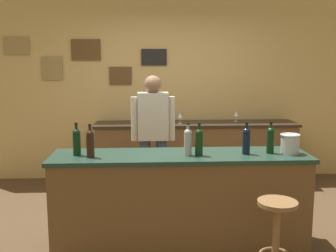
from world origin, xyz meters
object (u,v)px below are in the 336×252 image
at_px(wine_bottle_b, 90,143).
at_px(wine_glass_b, 180,116).
at_px(wine_bottle_f, 270,139).
at_px(wine_bottle_d, 199,141).
at_px(wine_bottle_a, 77,141).
at_px(wine_bottle_c, 188,141).
at_px(wine_bottle_e, 246,140).
at_px(ice_bucket, 290,143).
at_px(wine_glass_c, 236,114).
at_px(bar_stool, 276,227).
at_px(wine_glass_a, 157,116).
at_px(bartender, 153,133).

height_order(wine_bottle_b, wine_glass_b, wine_bottle_b).
relative_size(wine_bottle_f, wine_glass_b, 1.97).
bearing_deg(wine_bottle_d, wine_bottle_a, 176.43).
xyz_separation_m(wine_bottle_c, wine_bottle_e, (0.55, 0.03, 0.00)).
xyz_separation_m(ice_bucket, wine_glass_c, (-0.03, 2.18, -0.01)).
bearing_deg(wine_bottle_b, wine_bottle_c, 1.80).
distance_m(wine_bottle_f, ice_bucket, 0.19).
relative_size(wine_bottle_c, wine_glass_b, 1.97).
bearing_deg(bar_stool, wine_bottle_f, 79.01).
height_order(bar_stool, wine_glass_c, wine_glass_c).
distance_m(wine_glass_a, wine_glass_c, 1.19).
distance_m(wine_bottle_a, wine_bottle_b, 0.16).
bearing_deg(ice_bucket, wine_bottle_b, -178.38).
distance_m(wine_bottle_c, wine_bottle_d, 0.10).
bearing_deg(wine_bottle_c, wine_glass_b, 87.36).
xyz_separation_m(wine_bottle_e, wine_glass_b, (-0.46, 2.02, -0.05)).
relative_size(bar_stool, wine_glass_a, 4.39).
height_order(wine_bottle_a, wine_bottle_d, same).
distance_m(wine_bottle_c, wine_glass_c, 2.39).
xyz_separation_m(wine_bottle_b, wine_bottle_d, (0.99, 0.02, 0.00)).
distance_m(wine_bottle_c, wine_glass_a, 2.03).
bearing_deg(bartender, wine_bottle_a, -125.07).
height_order(bartender, wine_glass_a, bartender).
bearing_deg(wine_glass_b, wine_bottle_a, -119.45).
distance_m(wine_bottle_b, ice_bucket, 1.86).
height_order(wine_bottle_b, wine_bottle_f, same).
bearing_deg(wine_glass_b, wine_bottle_d, -89.79).
bearing_deg(wine_glass_c, wine_bottle_d, -110.71).
xyz_separation_m(wine_bottle_c, wine_glass_b, (0.09, 2.04, -0.05)).
bearing_deg(wine_bottle_d, ice_bucket, 2.34).
bearing_deg(wine_bottle_c, bar_stool, -42.10).
xyz_separation_m(bar_stool, wine_glass_c, (0.28, 2.80, 0.55)).
distance_m(wine_bottle_b, wine_glass_b, 2.29).
relative_size(ice_bucket, wine_glass_a, 1.21).
xyz_separation_m(wine_bottle_a, wine_glass_a, (0.79, 1.96, -0.05)).
bearing_deg(wine_bottle_e, wine_bottle_d, -175.35).
relative_size(bar_stool, wine_bottle_e, 2.22).
height_order(wine_bottle_d, wine_bottle_e, same).
xyz_separation_m(wine_bottle_b, ice_bucket, (1.86, 0.05, -0.04)).
xyz_separation_m(wine_bottle_f, wine_glass_a, (-1.03, 1.97, -0.05)).
distance_m(wine_bottle_d, wine_bottle_f, 0.69).
distance_m(wine_bottle_b, wine_glass_a, 2.14).
bearing_deg(wine_glass_a, wine_glass_c, 8.99).
height_order(wine_bottle_b, wine_bottle_d, same).
xyz_separation_m(wine_bottle_d, wine_glass_b, (-0.01, 2.05, -0.05)).
relative_size(bartender, wine_bottle_a, 5.29).
relative_size(bar_stool, wine_bottle_d, 2.22).
relative_size(wine_bottle_c, ice_bucket, 1.63).
distance_m(wine_bottle_a, wine_glass_a, 2.11).
distance_m(ice_bucket, wine_glass_c, 2.18).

